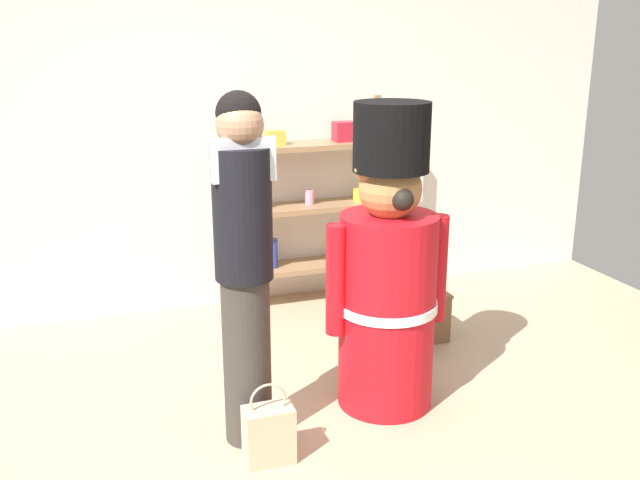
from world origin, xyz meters
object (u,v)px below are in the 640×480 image
object	(u,v)px
teddy_bear_guard	(388,277)
display_crate	(420,316)
merchandise_shelf	(311,202)
shopping_bag	(269,433)
person_shopper	(244,260)

from	to	relation	value
teddy_bear_guard	display_crate	bearing A→B (deg)	50.87
merchandise_shelf	teddy_bear_guard	distance (m)	1.65
teddy_bear_guard	shopping_bag	distance (m)	1.03
merchandise_shelf	teddy_bear_guard	xyz separation A→B (m)	(-0.11, -1.64, -0.03)
teddy_bear_guard	person_shopper	size ratio (longest dim) A/B	0.95
shopping_bag	merchandise_shelf	bearing A→B (deg)	66.21
teddy_bear_guard	person_shopper	world-z (taller)	person_shopper
merchandise_shelf	teddy_bear_guard	bearing A→B (deg)	-93.96
person_shopper	display_crate	bearing A→B (deg)	30.49
teddy_bear_guard	person_shopper	bearing A→B (deg)	-172.28
teddy_bear_guard	shopping_bag	size ratio (longest dim) A/B	4.03
person_shopper	display_crate	xyz separation A→B (m)	(1.37, 0.81, -0.79)
person_shopper	shopping_bag	size ratio (longest dim) A/B	4.23
merchandise_shelf	shopping_bag	bearing A→B (deg)	-113.79
display_crate	teddy_bear_guard	bearing A→B (deg)	-129.13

